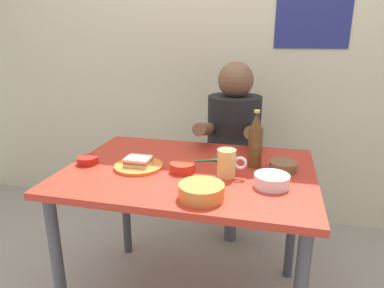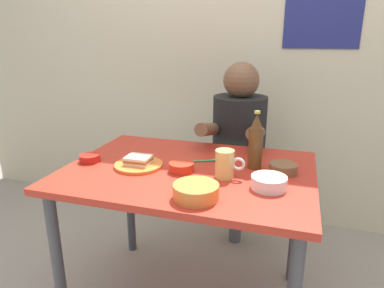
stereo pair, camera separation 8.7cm
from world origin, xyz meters
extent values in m
cube|color=beige|center=(0.00, 1.05, 1.30)|extent=(4.40, 0.08, 2.60)
cube|color=#B72D1E|center=(0.00, 0.00, 0.72)|extent=(1.10, 0.80, 0.03)
cylinder|color=#3F3F44|center=(-0.49, -0.34, 0.35)|extent=(0.05, 0.05, 0.71)
cylinder|color=#3F3F44|center=(-0.49, 0.34, 0.35)|extent=(0.05, 0.05, 0.71)
cylinder|color=#3F3F44|center=(0.49, 0.34, 0.35)|extent=(0.05, 0.05, 0.71)
cylinder|color=#4C4C51|center=(0.12, 0.63, 0.21)|extent=(0.08, 0.08, 0.41)
cylinder|color=brown|center=(0.12, 0.63, 0.43)|extent=(0.34, 0.34, 0.04)
cylinder|color=black|center=(0.12, 0.63, 0.71)|extent=(0.32, 0.32, 0.52)
sphere|color=brown|center=(0.12, 0.63, 1.06)|extent=(0.21, 0.21, 0.21)
cylinder|color=brown|center=(-0.01, 0.38, 0.82)|extent=(0.07, 0.31, 0.14)
cylinder|color=brown|center=(0.25, 0.38, 0.82)|extent=(0.07, 0.31, 0.14)
cylinder|color=orange|center=(-0.23, -0.05, 0.75)|extent=(0.22, 0.22, 0.01)
cube|color=beige|center=(-0.23, -0.05, 0.76)|extent=(0.11, 0.09, 0.01)
cube|color=#9E592D|center=(-0.23, -0.05, 0.77)|extent=(0.11, 0.09, 0.01)
cube|color=beige|center=(-0.23, -0.05, 0.78)|extent=(0.11, 0.09, 0.01)
cylinder|color=#D1BC66|center=(0.17, -0.05, 0.80)|extent=(0.08, 0.08, 0.12)
torus|color=silver|center=(0.23, -0.05, 0.81)|extent=(0.06, 0.01, 0.06)
cylinder|color=#593819|center=(0.28, 0.10, 0.83)|extent=(0.06, 0.06, 0.18)
cone|color=#593819|center=(0.28, 0.10, 0.95)|extent=(0.05, 0.05, 0.07)
cylinder|color=#BFB74C|center=(0.28, 0.10, 1.00)|extent=(0.03, 0.03, 0.01)
cylinder|color=#B21E14|center=(-0.47, -0.06, 0.76)|extent=(0.10, 0.10, 0.03)
cylinder|color=maroon|center=(-0.47, -0.06, 0.76)|extent=(0.08, 0.08, 0.02)
cylinder|color=silver|center=(0.36, -0.11, 0.77)|extent=(0.14, 0.14, 0.05)
cylinder|color=tan|center=(0.36, -0.11, 0.78)|extent=(0.11, 0.11, 0.02)
cylinder|color=orange|center=(0.12, -0.28, 0.77)|extent=(0.17, 0.17, 0.05)
cylinder|color=#B25B2D|center=(0.12, -0.28, 0.78)|extent=(0.14, 0.14, 0.02)
cylinder|color=brown|center=(0.41, 0.07, 0.76)|extent=(0.12, 0.12, 0.04)
cylinder|color=brown|center=(0.41, 0.07, 0.77)|extent=(0.10, 0.10, 0.02)
cylinder|color=red|center=(-0.02, -0.04, 0.76)|extent=(0.11, 0.11, 0.04)
cylinder|color=#A33521|center=(-0.02, -0.04, 0.77)|extent=(0.09, 0.09, 0.02)
cylinder|color=#26A559|center=(0.04, 0.10, 0.74)|extent=(0.10, 0.05, 0.01)
ellipsoid|color=#26A559|center=(0.09, 0.13, 0.75)|extent=(0.04, 0.02, 0.01)
camera|label=1|loc=(0.36, -1.41, 1.31)|focal=32.42mm
camera|label=2|loc=(0.45, -1.39, 1.31)|focal=32.42mm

